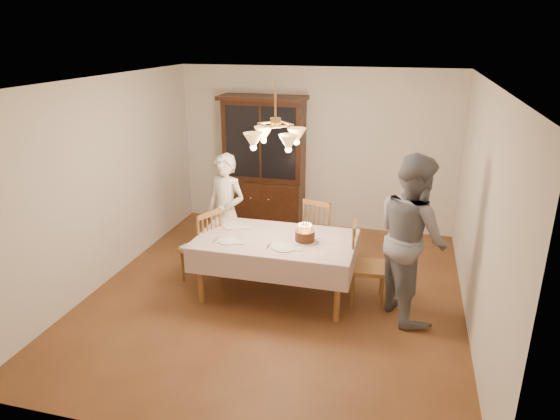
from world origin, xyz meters
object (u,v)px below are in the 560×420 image
(china_hutch, at_px, (264,165))
(chair_far_side, at_px, (322,236))
(birthday_cake, at_px, (305,236))
(elderly_woman, at_px, (226,212))
(dining_table, at_px, (276,244))

(china_hutch, xyz_separation_m, chair_far_side, (1.21, -1.29, -0.60))
(china_hutch, bearing_deg, birthday_cake, -62.77)
(elderly_woman, xyz_separation_m, birthday_cake, (1.22, -0.63, 0.03))
(dining_table, distance_m, elderly_woman, 1.06)
(china_hutch, distance_m, chair_far_side, 1.86)
(dining_table, relative_size, elderly_woman, 1.19)
(china_hutch, relative_size, birthday_cake, 7.20)
(birthday_cake, bearing_deg, elderly_woman, 152.78)
(elderly_woman, relative_size, birthday_cake, 5.32)
(dining_table, height_order, china_hutch, china_hutch)
(dining_table, distance_m, birthday_cake, 0.39)
(chair_far_side, bearing_deg, china_hutch, 133.03)
(dining_table, relative_size, birthday_cake, 6.33)
(elderly_woman, bearing_deg, china_hutch, 104.94)
(chair_far_side, bearing_deg, birthday_cake, -92.23)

